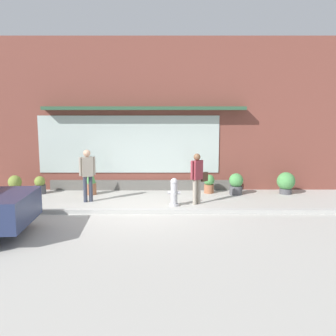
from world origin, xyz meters
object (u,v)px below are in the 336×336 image
Objects in this scene: potted_plant_trailing_edge at (286,182)px; potted_plant_window_center at (209,183)px; pedestrian_passerby at (87,171)px; potted_plant_corner_tall at (15,185)px; potted_plant_by_entrance at (90,180)px; potted_plant_window_left at (236,184)px; potted_plant_low_front at (40,185)px; fire_hydrant at (174,192)px; pedestrian_with_handbag at (197,175)px.

potted_plant_trailing_edge is 1.16× the size of potted_plant_window_center.
potted_plant_corner_tall is at bearing -46.24° from pedestrian_passerby.
potted_plant_window_center is at bearing 3.41° from potted_plant_by_entrance.
potted_plant_window_center is at bearing 165.74° from potted_plant_window_left.
fire_hydrant is at bearing -20.34° from potted_plant_low_front.
potted_plant_low_front is at bearing 175.47° from potted_plant_by_entrance.
potted_plant_low_front is at bearing 179.69° from potted_plant_trailing_edge.
potted_plant_by_entrance is at bearing -108.09° from pedestrian_passerby.
pedestrian_with_handbag is 2.54× the size of potted_plant_low_front.
pedestrian_with_handbag is 0.95× the size of pedestrian_passerby.
potted_plant_low_front is (-1.79, 0.14, -0.22)m from potted_plant_by_entrance.
potted_plant_window_center is 0.98× the size of potted_plant_corner_tall.
potted_plant_trailing_edge is 2.63m from potted_plant_window_center.
potted_plant_window_center is 6.65m from potted_plant_corner_tall.
potted_plant_corner_tall is (-2.59, 0.00, -0.19)m from potted_plant_by_entrance.
pedestrian_passerby reaches higher than potted_plant_window_center.
fire_hydrant is 4.91m from potted_plant_low_front.
potted_plant_by_entrance is at bearing -0.01° from potted_plant_corner_tall.
potted_plant_window_left reaches higher than potted_plant_corner_tall.
fire_hydrant is at bearing -124.59° from potted_plant_window_center.
potted_plant_corner_tall is (-5.40, 1.56, -0.09)m from fire_hydrant.
pedestrian_passerby reaches higher than potted_plant_corner_tall.
potted_plant_low_front is 0.84× the size of potted_plant_window_left.
potted_plant_window_left is at bearing 36.31° from fire_hydrant.
potted_plant_by_entrance is (-6.68, -0.10, 0.11)m from potted_plant_trailing_edge.
pedestrian_with_handbag is at bearing 150.29° from pedestrian_passerby.
fire_hydrant is 2.19m from potted_plant_window_center.
potted_plant_trailing_edge is at bearing 164.90° from pedestrian_passerby.
pedestrian_with_handbag is at bearing -15.48° from potted_plant_low_front.
pedestrian_passerby is at bearing -21.20° from potted_plant_corner_tall.
potted_plant_by_entrance is at bearing -4.53° from potted_plant_low_front.
potted_plant_window_left is at bearing -1.10° from potted_plant_low_front.
fire_hydrant is 0.51× the size of pedestrian_passerby.
potted_plant_window_left is at bearing 2.93° from pedestrian_with_handbag.
pedestrian_passerby is 2.17× the size of potted_plant_trailing_edge.
fire_hydrant is at bearing -16.16° from potted_plant_corner_tall.
potted_plant_by_entrance is (-3.52, 1.33, -0.38)m from pedestrian_with_handbag.
pedestrian_passerby reaches higher than fire_hydrant.
potted_plant_low_front is 0.94× the size of potted_plant_window_center.
potted_plant_low_front is (-5.32, 1.47, -0.60)m from pedestrian_with_handbag.
potted_plant_trailing_edge is at bearing -3.17° from potted_plant_window_center.
fire_hydrant is 1.27× the size of potted_plant_corner_tall.
potted_plant_window_center is at bearing 31.08° from pedestrian_with_handbag.
potted_plant_corner_tall is at bearing 163.84° from fire_hydrant.
fire_hydrant reaches higher than potted_plant_window_left.
pedestrian_with_handbag is 3.79m from potted_plant_by_entrance.
potted_plant_window_center is at bearing 173.21° from pedestrian_passerby.
pedestrian_with_handbag reaches higher than potted_plant_window_left.
potted_plant_window_left is at bearing -14.26° from potted_plant_window_center.
potted_plant_corner_tall is at bearing 179.99° from potted_plant_by_entrance.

